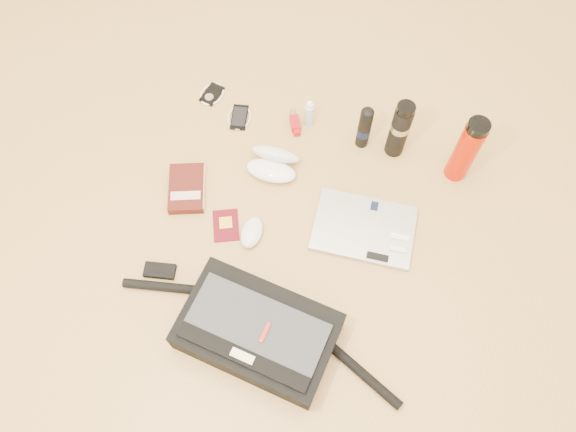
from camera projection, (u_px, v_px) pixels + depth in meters
The scene contains 14 objects.
ground at pixel (289, 245), 1.77m from camera, with size 4.00×4.00×0.00m, color tan.
messenger_bag at pixel (257, 331), 1.59m from camera, with size 0.88×0.32×0.12m.
laptop at pixel (364, 229), 1.78m from camera, with size 0.32×0.23×0.03m.
book at pixel (187, 188), 1.84m from camera, with size 0.16×0.20×0.03m.
passport at pixel (226, 225), 1.79m from camera, with size 0.12×0.13×0.01m.
mouse at pixel (252, 233), 1.77m from camera, with size 0.07×0.11×0.04m.
sunglasses_case at pixel (273, 163), 1.86m from camera, with size 0.17×0.14×0.10m.
ipod at pixel (212, 94), 2.02m from camera, with size 0.09×0.10×0.01m.
phone at pixel (239, 117), 1.97m from camera, with size 0.10×0.11×0.01m.
inhaler at pixel (295, 122), 1.95m from camera, with size 0.06×0.10×0.03m.
spray_bottle at pixel (309, 114), 1.92m from camera, with size 0.04×0.04×0.12m.
aerosol_can at pixel (365, 127), 1.85m from camera, with size 0.05×0.05×0.19m.
thermos_black at pixel (400, 129), 1.81m from camera, with size 0.07×0.07×0.24m.
thermos_red at pixel (466, 150), 1.76m from camera, with size 0.08×0.08×0.28m.
Camera 1 is at (0.18, -0.66, 1.63)m, focal length 35.00 mm.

